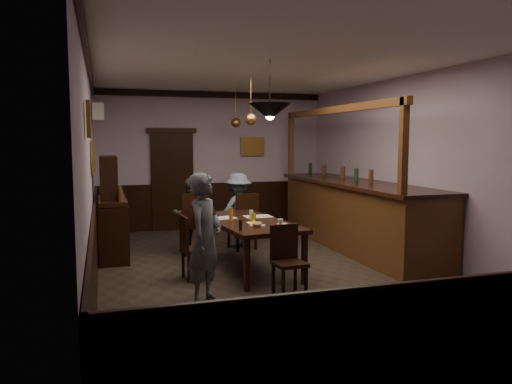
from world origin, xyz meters
name	(u,v)px	position (x,y,z in m)	size (l,w,h in m)	color
room	(272,171)	(0.00, 0.00, 1.50)	(5.01, 8.01, 3.01)	#2D2621
dining_table	(247,224)	(-0.29, 0.30, 0.69)	(1.22, 2.29, 0.75)	black
chair_far_left	(194,221)	(-0.88, 1.51, 0.58)	(0.46, 0.46, 1.06)	black
chair_far_right	(244,219)	(0.04, 1.61, 0.56)	(0.52, 0.52, 1.02)	black
chair_near	(287,257)	(-0.15, -1.02, 0.48)	(0.41, 0.41, 0.88)	black
chair_side	(191,245)	(-1.19, 0.01, 0.49)	(0.42, 0.42, 0.90)	black
person_standing	(205,239)	(-1.20, -1.05, 0.78)	(0.57, 0.37, 1.57)	#53575F
person_seated_left	(190,215)	(-0.90, 1.80, 0.64)	(0.62, 0.49, 1.28)	#495432
person_seated_right	(238,210)	(0.00, 1.89, 0.68)	(0.87, 0.50, 1.35)	slate
newspaper_left	(221,218)	(-0.62, 0.59, 0.75)	(0.42, 0.30, 0.01)	silver
newspaper_right	(258,216)	(-0.03, 0.59, 0.75)	(0.42, 0.30, 0.01)	silver
napkin	(252,223)	(-0.28, 0.06, 0.75)	(0.15, 0.15, 0.00)	#EBE956
saucer	(282,224)	(0.09, -0.19, 0.76)	(0.15, 0.15, 0.01)	white
coffee_cup	(280,222)	(0.04, -0.24, 0.80)	(0.08, 0.08, 0.07)	white
pastry_plate	(258,225)	(-0.28, -0.21, 0.76)	(0.22, 0.22, 0.01)	white
pastry_ring_a	(257,224)	(-0.32, -0.29, 0.79)	(0.13, 0.13, 0.04)	#C68C47
pastry_ring_b	(258,223)	(-0.28, -0.21, 0.79)	(0.13, 0.13, 0.04)	#C68C47
soda_can	(254,217)	(-0.22, 0.18, 0.81)	(0.07, 0.07, 0.12)	yellow
beer_glass	(231,214)	(-0.53, 0.33, 0.85)	(0.06, 0.06, 0.20)	#BF721E
water_glass	(251,215)	(-0.22, 0.31, 0.82)	(0.06, 0.06, 0.15)	silver
pepper_mill	(240,225)	(-0.61, -0.47, 0.82)	(0.04, 0.04, 0.14)	black
sideboard	(112,218)	(-2.21, 1.65, 0.68)	(0.46, 1.28, 1.69)	black
bar_counter	(356,213)	(1.99, 1.14, 0.64)	(1.05, 4.53, 2.53)	#502B15
door_back	(173,182)	(-0.90, 3.95, 1.05)	(0.90, 0.06, 2.10)	black
ac_unit	(98,112)	(-2.38, 2.90, 2.45)	(0.20, 0.85, 0.30)	white
picture_left_small	(89,119)	(-2.46, -1.60, 2.15)	(0.04, 0.28, 0.36)	olive
picture_left_large	(93,157)	(-2.46, 0.80, 1.70)	(0.04, 0.62, 0.48)	olive
picture_back	(252,147)	(0.90, 3.96, 1.80)	(0.55, 0.04, 0.42)	olive
pendant_iron	(270,112)	(-0.21, -0.49, 2.32)	(0.56, 0.56, 0.79)	black
pendant_brass_mid	(251,119)	(0.10, 1.40, 2.30)	(0.20, 0.20, 0.81)	#BF8C3F
pendant_brass_far	(236,123)	(0.30, 3.14, 2.30)	(0.20, 0.20, 0.81)	#BF8C3F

